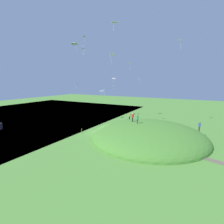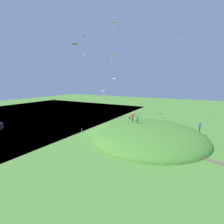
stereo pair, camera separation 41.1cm
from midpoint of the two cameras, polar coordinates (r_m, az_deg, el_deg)
name	(u,v)px [view 2 (the right image)]	position (r m, az deg, el deg)	size (l,w,h in m)	color
ground_plane	(98,132)	(35.80, -4.41, -6.94)	(160.00, 160.00, 0.00)	#538D36
lake_water	(13,118)	(58.67, -30.49, -1.72)	(55.48, 80.00, 0.40)	#2C4F73
grass_hill	(148,138)	(33.27, 12.40, -8.52)	(21.71, 21.66, 5.66)	#4A8630
person_near_shore	(137,118)	(31.89, 8.96, -2.15)	(0.52, 0.52, 1.61)	#575349
person_walking_path	(133,116)	(33.67, 7.31, -1.49)	(0.65, 0.65, 1.74)	black
person_on_hilltop	(200,125)	(36.14, 27.92, -4.06)	(0.52, 0.52, 1.85)	#332F29
person_with_child	(130,115)	(40.16, 6.34, -1.13)	(0.56, 0.56, 1.63)	black
kite_0	(74,44)	(32.99, -12.24, 21.61)	(1.28, 0.96, 1.48)	white
kite_1	(84,49)	(45.47, -9.28, 20.33)	(1.12, 0.89, 1.61)	white
kite_2	(104,90)	(34.71, -2.47, 7.33)	(0.72, 0.74, 1.27)	white
kite_3	(112,55)	(33.52, 0.54, 18.77)	(0.69, 1.01, 2.10)	white
kite_4	(85,37)	(46.58, -9.00, 23.90)	(1.17, 1.10, 1.23)	white
kite_5	(115,23)	(33.38, 1.32, 28.03)	(1.33, 1.32, 1.46)	silver
kite_6	(129,63)	(48.29, 6.19, 16.06)	(1.38, 1.34, 2.02)	white
kite_7	(102,91)	(45.67, -3.12, 7.04)	(1.07, 1.11, 1.51)	white
kite_8	(77,84)	(41.70, -11.41, 9.20)	(1.08, 1.33, 1.47)	white
kite_9	(114,79)	(39.94, 1.00, 11.22)	(0.92, 1.07, 1.30)	silver
kite_10	(139,79)	(42.88, 9.57, 11.07)	(0.72, 0.60, 1.49)	white
kite_11	(84,47)	(39.98, -9.18, 20.83)	(0.65, 0.78, 2.04)	white
kite_12	(115,86)	(50.35, 1.10, 8.92)	(0.89, 1.15, 1.35)	white
kite_13	(181,41)	(43.28, 22.54, 21.45)	(0.87, 0.94, 2.15)	white
mooring_post	(82,130)	(36.21, -9.90, -6.18)	(0.14, 0.14, 0.84)	brown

